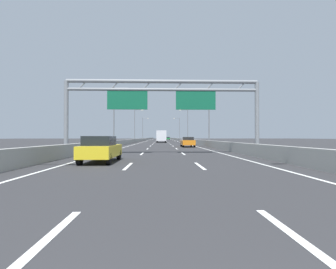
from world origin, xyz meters
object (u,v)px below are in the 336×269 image
Objects in this scene: streetlamp_left_far at (135,123)px; streetlamp_right_distant at (179,128)px; streetlamp_right_mid at (208,113)px; box_truck at (161,136)px; streetlamp_left_mid at (115,113)px; sign_gantry at (162,98)px; streetlamp_right_far at (187,123)px; green_car at (168,138)px; orange_car at (187,142)px; silver_car at (161,138)px; streetlamp_left_distant at (143,128)px; yellow_car at (101,149)px.

streetlamp_left_far is 34.76m from streetlamp_right_distant.
box_truck is (-7.46, 24.87, -3.71)m from streetlamp_right_mid.
streetlamp_left_mid is at bearing -106.73° from box_truck.
streetlamp_right_far reaches higher than sign_gantry.
green_car is at bearing 86.52° from box_truck.
orange_car is at bearing -82.58° from box_truck.
green_car is 57.74m from box_truck.
box_truck is (7.47, 24.87, -3.71)m from streetlamp_left_mid.
silver_car reaches higher than orange_car.
streetlamp_right_distant is (7.49, 81.53, 0.57)m from sign_gantry.
sign_gantry is 1.75× the size of streetlamp_left_distant.
yellow_car is at bearing -93.80° from green_car.
silver_car is at bearing 71.10° from streetlamp_left_distant.
silver_car is at bearing 95.11° from streetlamp_right_mid.
silver_car is (-7.54, 84.37, -4.64)m from streetlamp_right_mid.
streetlamp_right_far is 1.00× the size of streetlamp_right_distant.
orange_car is 1.02× the size of silver_car.
streetlamp_right_mid is at bearing 0.00° from streetlamp_left_mid.
green_car is at bearing 60.88° from streetlamp_left_distant.
streetlamp_right_far is 2.04× the size of green_car.
streetlamp_right_mid is 2.14× the size of silver_car.
streetlamp_left_distant is 2.14× the size of silver_car.
streetlamp_right_mid and streetlamp_left_far have the same top height.
streetlamp_right_distant reaches higher than box_truck.
streetlamp_left_distant reaches higher than orange_car.
yellow_car is 109.68m from silver_car.
orange_car is 88.33m from silver_car.
streetlamp_left_mid is 83.35m from green_car.
streetlamp_right_mid is 64.54m from streetlamp_left_distant.
streetlamp_left_distant is at bearing 95.22° from sign_gantry.
orange_car is at bearing -96.02° from streetlamp_right_far.
yellow_car reaches higher than orange_car.
orange_car is at bearing -87.52° from silver_car.
streetlamp_right_distant is (14.93, 0.00, 0.00)m from streetlamp_left_distant.
streetlamp_left_far is at bearing -102.12° from green_car.
streetlamp_left_mid and streetlamp_left_far have the same top height.
silver_car is (7.39, 52.98, -4.64)m from streetlamp_left_far.
streetlamp_right_far is at bearing 41.19° from box_truck.
green_car is (-3.96, 19.70, -4.66)m from streetlamp_right_distant.
streetlamp_left_mid is 12.74m from orange_car.
streetlamp_right_mid is 82.72m from green_car.
streetlamp_left_mid is 64.54m from streetlamp_right_distant.
green_car is at bearing 82.42° from streetlamp_left_mid.
streetlamp_right_distant is at bearing 64.56° from streetlamp_left_far.
streetlamp_left_distant is (0.00, 31.39, 0.00)m from streetlamp_left_far.
sign_gantry is 50.70m from streetlamp_right_far.
streetlamp_left_mid is 1.00× the size of streetlamp_left_far.
silver_car is 59.51m from box_truck.
streetlamp_left_far reaches higher than sign_gantry.
streetlamp_right_mid is 1.00× the size of streetlamp_left_distant.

